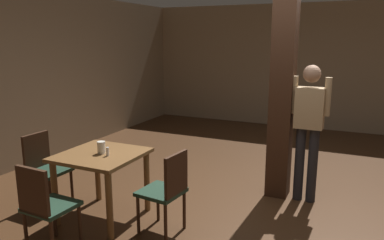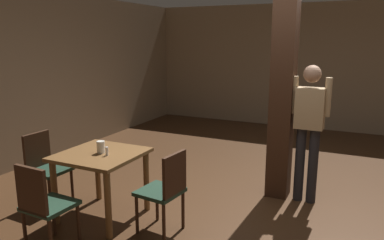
{
  "view_description": "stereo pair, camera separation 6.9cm",
  "coord_description": "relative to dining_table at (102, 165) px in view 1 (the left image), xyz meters",
  "views": [
    {
      "loc": [
        0.91,
        -4.33,
        2.03
      ],
      "look_at": [
        -1.02,
        -0.11,
        1.01
      ],
      "focal_mm": 35.0,
      "sensor_mm": 36.0,
      "label": 1
    },
    {
      "loc": [
        0.97,
        -4.3,
        2.03
      ],
      "look_at": [
        -1.02,
        -0.11,
        1.01
      ],
      "focal_mm": 35.0,
      "sensor_mm": 36.0,
      "label": 2
    }
  ],
  "objects": [
    {
      "name": "ground_plane",
      "position": [
        1.69,
        1.11,
        -0.63
      ],
      "size": [
        10.8,
        10.8,
        0.0
      ],
      "primitive_type": "plane",
      "color": "#422816"
    },
    {
      "name": "chair_south",
      "position": [
        -0.02,
        -0.83,
        -0.12
      ],
      "size": [
        0.44,
        0.44,
        0.89
      ],
      "color": "#1E3828",
      "rests_on": "ground_plane"
    },
    {
      "name": "pillar",
      "position": [
        1.68,
        1.49,
        0.77
      ],
      "size": [
        0.28,
        0.28,
        2.8
      ],
      "primitive_type": "cube",
      "color": "#382114",
      "rests_on": "ground_plane"
    },
    {
      "name": "dining_table",
      "position": [
        0.0,
        0.0,
        0.0
      ],
      "size": [
        0.87,
        0.87,
        0.77
      ],
      "color": "brown",
      "rests_on": "ground_plane"
    },
    {
      "name": "salt_shaker",
      "position": [
        0.13,
        -0.05,
        0.19
      ],
      "size": [
        0.03,
        0.03,
        0.1
      ],
      "primitive_type": "cylinder",
      "color": "silver",
      "rests_on": "dining_table"
    },
    {
      "name": "napkin_cup",
      "position": [
        0.01,
        -0.0,
        0.21
      ],
      "size": [
        0.09,
        0.09,
        0.14
      ],
      "primitive_type": "cylinder",
      "color": "silver",
      "rests_on": "dining_table"
    },
    {
      "name": "standing_person",
      "position": [
        2.03,
        1.45,
        0.38
      ],
      "size": [
        0.47,
        0.21,
        1.72
      ],
      "color": "tan",
      "rests_on": "ground_plane"
    },
    {
      "name": "chair_west",
      "position": [
        -0.86,
        -0.02,
        -0.12
      ],
      "size": [
        0.43,
        0.43,
        0.89
      ],
      "color": "#1E3828",
      "rests_on": "ground_plane"
    },
    {
      "name": "wall_back",
      "position": [
        1.69,
        5.61,
        0.77
      ],
      "size": [
        8.0,
        0.1,
        2.8
      ],
      "primitive_type": "cube",
      "color": "gray",
      "rests_on": "ground_plane"
    },
    {
      "name": "wall_left",
      "position": [
        -2.31,
        1.11,
        0.77
      ],
      "size": [
        0.1,
        9.0,
        2.8
      ],
      "primitive_type": "cube",
      "color": "gray",
      "rests_on": "ground_plane"
    },
    {
      "name": "chair_east",
      "position": [
        0.84,
        -0.02,
        -0.12
      ],
      "size": [
        0.46,
        0.46,
        0.89
      ],
      "color": "#1E3828",
      "rests_on": "ground_plane"
    }
  ]
}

